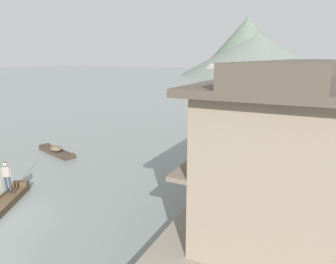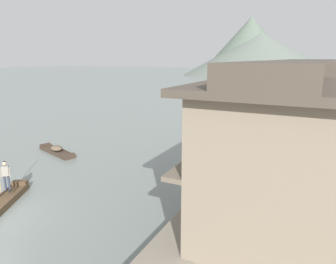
# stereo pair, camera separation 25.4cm
# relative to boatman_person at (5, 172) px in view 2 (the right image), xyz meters

# --- Properties ---
(boatman_person) EXTENTS (0.43, 0.47, 3.04)m
(boatman_person) POSITION_rel_boatman_person_xyz_m (0.00, 0.00, 0.00)
(boatman_person) COLOR black
(boatman_person) RESTS_ON boat_foreground_poled
(boat_moored_nearest) EXTENTS (1.55, 3.64, 0.53)m
(boat_moored_nearest) POSITION_rel_boatman_person_xyz_m (7.39, 13.79, -1.33)
(boat_moored_nearest) COLOR #232326
(boat_moored_nearest) RESTS_ON ground
(boat_moored_second) EXTENTS (4.26, 2.03, 0.63)m
(boat_moored_second) POSITION_rel_boatman_person_xyz_m (-3.78, 6.79, -1.30)
(boat_moored_second) COLOR #423328
(boat_moored_second) RESTS_ON ground
(boat_moored_third) EXTENTS (1.09, 5.08, 0.50)m
(boat_moored_third) POSITION_rel_boatman_person_xyz_m (7.72, 46.01, -1.35)
(boat_moored_third) COLOR #33281E
(boat_moored_third) RESTS_ON ground
(boat_moored_far) EXTENTS (1.36, 3.70, 0.77)m
(boat_moored_far) POSITION_rel_boatman_person_xyz_m (7.25, 29.14, -1.22)
(boat_moored_far) COLOR #33281E
(boat_moored_far) RESTS_ON ground
(boat_midriver_drifting) EXTENTS (3.76, 2.95, 0.44)m
(boat_midriver_drifting) POSITION_rel_boatman_person_xyz_m (3.26, 41.81, -1.37)
(boat_midriver_drifting) COLOR brown
(boat_midriver_drifting) RESTS_ON ground
(house_waterfront_nearest) EXTENTS (5.47, 7.43, 6.14)m
(house_waterfront_nearest) POSITION_rel_boatman_person_xyz_m (12.47, 1.98, 2.37)
(house_waterfront_nearest) COLOR gray
(house_waterfront_nearest) RESTS_ON riverbank_right
(house_waterfront_second) EXTENTS (6.21, 6.23, 6.14)m
(house_waterfront_second) POSITION_rel_boatman_person_xyz_m (12.84, 8.75, 2.37)
(house_waterfront_second) COLOR gray
(house_waterfront_second) RESTS_ON riverbank_right
(house_waterfront_tall) EXTENTS (6.41, 6.52, 6.14)m
(house_waterfront_tall) POSITION_rel_boatman_person_xyz_m (12.94, 15.78, 2.37)
(house_waterfront_tall) COLOR brown
(house_waterfront_tall) RESTS_ON riverbank_right
(mooring_post_dock_near) EXTENTS (0.20, 0.20, 0.97)m
(mooring_post_dock_near) POSITION_rel_boatman_person_xyz_m (9.35, 4.81, -0.15)
(mooring_post_dock_near) COLOR #473828
(mooring_post_dock_near) RESTS_ON riverbank_right
(mooring_post_dock_mid) EXTENTS (0.20, 0.20, 0.90)m
(mooring_post_dock_mid) POSITION_rel_boatman_person_xyz_m (9.35, 11.94, -0.19)
(mooring_post_dock_mid) COLOR #473828
(mooring_post_dock_mid) RESTS_ON riverbank_right
(stone_bridge) EXTENTS (28.58, 2.40, 5.60)m
(stone_bridge) POSITION_rel_boatman_person_xyz_m (1.08, 70.49, 2.23)
(stone_bridge) COLOR gray
(stone_bridge) RESTS_ON ground
(hill_far_west) EXTENTS (63.48, 63.48, 17.37)m
(hill_far_west) POSITION_rel_boatman_person_xyz_m (-9.70, 122.44, 7.17)
(hill_far_west) COLOR slate
(hill_far_west) RESTS_ON ground
(hill_far_centre) EXTENTS (43.24, 43.24, 24.21)m
(hill_far_centre) POSITION_rel_boatman_person_xyz_m (-14.63, 126.28, 10.59)
(hill_far_centre) COLOR #5B6B5B
(hill_far_centre) RESTS_ON ground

